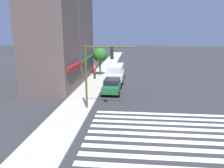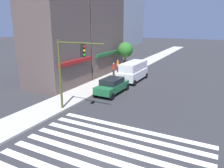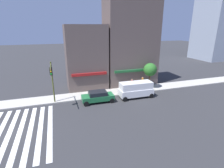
% 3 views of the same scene
% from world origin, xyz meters
% --- Properties ---
extents(ground_plane, '(200.00, 200.00, 0.00)m').
position_xyz_m(ground_plane, '(0.00, 0.00, 0.00)').
color(ground_plane, '#2D2D30').
extents(sidewalk_left, '(120.00, 3.00, 0.15)m').
position_xyz_m(sidewalk_left, '(0.00, 7.50, 0.07)').
color(sidewalk_left, '#B2ADA3').
rests_on(sidewalk_left, ground_plane).
extents(crosswalk_stripes, '(8.14, 10.80, 0.01)m').
position_xyz_m(crosswalk_stripes, '(0.00, 0.00, 0.00)').
color(crosswalk_stripes, silver).
rests_on(crosswalk_stripes, ground_plane).
extents(storefront_row, '(15.69, 5.30, 14.86)m').
position_xyz_m(storefront_row, '(15.17, 11.50, 6.67)').
color(storefront_row, brown).
rests_on(storefront_row, ground_plane).
extents(traffic_signal, '(0.32, 4.16, 5.73)m').
position_xyz_m(traffic_signal, '(4.41, 5.43, 3.91)').
color(traffic_signal, '#474C1E').
rests_on(traffic_signal, ground_plane).
extents(sedan_green, '(4.43, 2.02, 1.59)m').
position_xyz_m(sedan_green, '(10.14, 4.70, 0.84)').
color(sedan_green, '#1E6638').
rests_on(sedan_green, ground_plane).
extents(van_white, '(5.03, 2.22, 2.34)m').
position_xyz_m(van_white, '(15.93, 4.70, 1.29)').
color(van_white, white).
rests_on(van_white, ground_plane).
extents(pedestrian_red_jacket, '(0.32, 0.32, 1.77)m').
position_xyz_m(pedestrian_red_jacket, '(16.70, 7.82, 1.07)').
color(pedestrian_red_jacket, '#23232D').
rests_on(pedestrian_red_jacket, sidewalk_left).
extents(pedestrian_orange_vest, '(0.32, 0.32, 1.77)m').
position_xyz_m(pedestrian_orange_vest, '(18.88, 8.25, 1.07)').
color(pedestrian_orange_vest, '#23232D').
rests_on(pedestrian_orange_vest, sidewalk_left).
extents(street_tree, '(2.17, 2.17, 4.25)m').
position_xyz_m(street_tree, '(19.75, 7.50, 3.29)').
color(street_tree, brown).
rests_on(street_tree, sidewalk_left).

